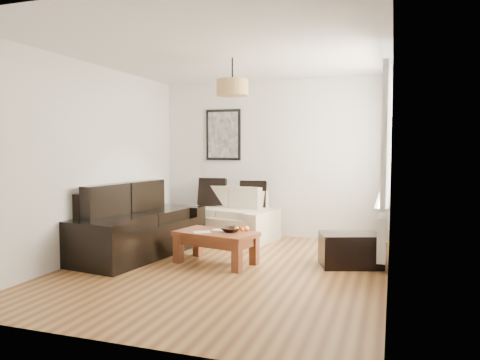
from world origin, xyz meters
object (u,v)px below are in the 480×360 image
(loveseat_cream, at_px, (226,215))
(sofa_leather, at_px, (136,222))
(ottoman, at_px, (350,250))
(coffee_table, at_px, (216,248))

(loveseat_cream, bearing_deg, sofa_leather, -106.79)
(loveseat_cream, distance_m, ottoman, 2.40)
(loveseat_cream, distance_m, sofa_leather, 1.66)
(coffee_table, bearing_deg, sofa_leather, 174.00)
(ottoman, bearing_deg, coffee_table, -166.02)
(loveseat_cream, xyz_separation_m, ottoman, (2.08, -1.17, -0.18))
(loveseat_cream, relative_size, coffee_table, 1.54)
(sofa_leather, distance_m, ottoman, 2.90)
(loveseat_cream, height_order, sofa_leather, sofa_leather)
(loveseat_cream, bearing_deg, ottoman, -17.40)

